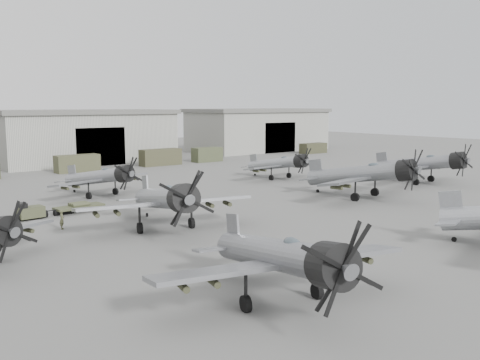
# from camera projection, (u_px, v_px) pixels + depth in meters

# --- Properties ---
(ground) EXTENTS (220.00, 220.00, 0.00)m
(ground) POSITION_uv_depth(u_px,v_px,m) (401.00, 230.00, 41.14)
(ground) COLOR #5D5E5B
(ground) RESTS_ON ground
(hangar_center) EXTENTS (29.00, 14.80, 8.70)m
(hangar_center) POSITION_uv_depth(u_px,v_px,m) (84.00, 136.00, 88.66)
(hangar_center) COLOR #B1B2A6
(hangar_center) RESTS_ON ground
(hangar_right) EXTENTS (29.00, 14.80, 8.70)m
(hangar_right) POSITION_uv_depth(u_px,v_px,m) (258.00, 129.00, 111.99)
(hangar_right) COLOR #B1B2A6
(hangar_right) RESTS_ON ground
(support_truck_3) EXTENTS (6.14, 2.20, 2.45)m
(support_truck_3) POSITION_uv_depth(u_px,v_px,m) (77.00, 163.00, 76.17)
(support_truck_3) COLOR #44452D
(support_truck_3) RESTS_ON ground
(support_truck_4) EXTENTS (6.64, 2.20, 2.59)m
(support_truck_4) POSITION_uv_depth(u_px,v_px,m) (161.00, 157.00, 84.50)
(support_truck_4) COLOR #3F3F29
(support_truck_4) RESTS_ON ground
(support_truck_5) EXTENTS (5.04, 2.20, 2.39)m
(support_truck_5) POSITION_uv_depth(u_px,v_px,m) (207.00, 155.00, 90.02)
(support_truck_5) COLOR #41472E
(support_truck_5) RESTS_ON ground
(support_truck_7) EXTENTS (5.75, 2.20, 1.99)m
(support_truck_7) POSITION_uv_depth(u_px,v_px,m) (313.00, 148.00, 105.75)
(support_truck_7) COLOR #3A3A26
(support_truck_7) RESTS_ON ground
(aircraft_near_0) EXTENTS (13.14, 11.83, 5.22)m
(aircraft_near_0) POSITION_uv_depth(u_px,v_px,m) (285.00, 258.00, 25.23)
(aircraft_near_0) COLOR gray
(aircraft_near_0) RESTS_ON ground
(aircraft_mid_1) EXTENTS (13.66, 12.29, 5.43)m
(aircraft_mid_1) POSITION_uv_depth(u_px,v_px,m) (166.00, 199.00, 40.34)
(aircraft_mid_1) COLOR gray
(aircraft_mid_1) RESTS_ON ground
(aircraft_mid_2) EXTENTS (14.03, 12.63, 5.57)m
(aircraft_mid_2) POSITION_uv_depth(u_px,v_px,m) (367.00, 174.00, 54.39)
(aircraft_mid_2) COLOR gray
(aircraft_mid_2) RESTS_ON ground
(aircraft_mid_3) EXTENTS (13.33, 11.99, 5.30)m
(aircraft_mid_3) POSITION_uv_depth(u_px,v_px,m) (425.00, 164.00, 64.87)
(aircraft_mid_3) COLOR gray
(aircraft_mid_3) RESTS_ON ground
(aircraft_far_0) EXTENTS (11.55, 10.40, 4.60)m
(aircraft_far_0) POSITION_uv_depth(u_px,v_px,m) (103.00, 177.00, 55.49)
(aircraft_far_0) COLOR gray
(aircraft_far_0) RESTS_ON ground
(aircraft_far_1) EXTENTS (11.23, 10.10, 4.47)m
(aircraft_far_1) POSITION_uv_depth(u_px,v_px,m) (281.00, 163.00, 68.75)
(aircraft_far_1) COLOR gray
(aircraft_far_1) RESTS_ON ground
(tug_trailer) EXTENTS (7.62, 2.03, 1.52)m
(tug_trailer) POSITION_uv_depth(u_px,v_px,m) (50.00, 210.00, 45.81)
(tug_trailer) COLOR #40442C
(tug_trailer) RESTS_ON ground
(ground_crew) EXTENTS (0.55, 0.66, 1.53)m
(ground_crew) POSITION_uv_depth(u_px,v_px,m) (62.00, 219.00, 41.18)
(ground_crew) COLOR #494A30
(ground_crew) RESTS_ON ground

